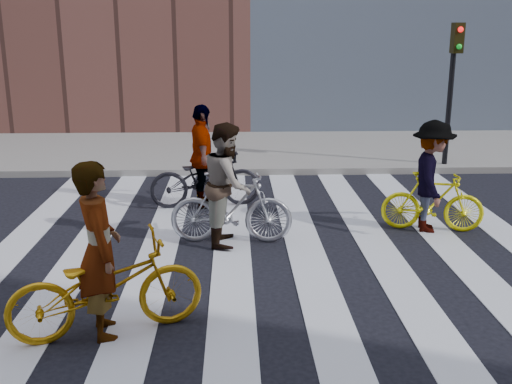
{
  "coord_description": "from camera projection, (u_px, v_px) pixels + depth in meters",
  "views": [
    {
      "loc": [
        -0.5,
        -8.07,
        3.21
      ],
      "look_at": [
        -0.19,
        0.3,
        0.91
      ],
      "focal_mm": 42.0,
      "sensor_mm": 36.0,
      "label": 1
    }
  ],
  "objects": [
    {
      "name": "zebra_crosswalk",
      "position": [
        270.0,
        258.0,
        8.65
      ],
      "size": [
        8.25,
        10.0,
        0.01
      ],
      "color": "silver",
      "rests_on": "ground"
    },
    {
      "name": "rider_rear",
      "position": [
        202.0,
        157.0,
        10.9
      ],
      "size": [
        0.61,
        1.17,
        1.9
      ],
      "primitive_type": "imported",
      "rotation": [
        0.0,
        0.0,
        1.71
      ],
      "color": "slate",
      "rests_on": "ground"
    },
    {
      "name": "bike_silver_mid",
      "position": [
        231.0,
        208.0,
        9.13
      ],
      "size": [
        1.89,
        0.63,
        1.12
      ],
      "primitive_type": "imported",
      "rotation": [
        0.0,
        0.0,
        1.51
      ],
      "color": "#ABADB5",
      "rests_on": "ground"
    },
    {
      "name": "rider_right",
      "position": [
        432.0,
        177.0,
        9.59
      ],
      "size": [
        0.9,
        1.28,
        1.82
      ],
      "primitive_type": "imported",
      "rotation": [
        0.0,
        0.0,
        1.37
      ],
      "color": "slate",
      "rests_on": "ground"
    },
    {
      "name": "ground",
      "position": [
        270.0,
        258.0,
        8.65
      ],
      "size": [
        100.0,
        100.0,
        0.0
      ],
      "primitive_type": "plane",
      "color": "black",
      "rests_on": "ground"
    },
    {
      "name": "bike_yellow_left",
      "position": [
        106.0,
        287.0,
        6.38
      ],
      "size": [
        2.2,
        1.34,
        1.09
      ],
      "primitive_type": "imported",
      "rotation": [
        0.0,
        0.0,
        1.89
      ],
      "color": "#C5880A",
      "rests_on": "ground"
    },
    {
      "name": "bike_yellow_right",
      "position": [
        433.0,
        202.0,
        9.7
      ],
      "size": [
        1.69,
        0.78,
        0.98
      ],
      "primitive_type": "imported",
      "rotation": [
        0.0,
        0.0,
        1.37
      ],
      "color": "#FDF40E",
      "rests_on": "ground"
    },
    {
      "name": "sidewalk_far",
      "position": [
        253.0,
        150.0,
        15.86
      ],
      "size": [
        100.0,
        5.0,
        0.15
      ],
      "primitive_type": "cube",
      "color": "gray",
      "rests_on": "ground"
    },
    {
      "name": "bike_dark_rear",
      "position": [
        205.0,
        179.0,
        11.01
      ],
      "size": [
        2.12,
        0.99,
        1.07
      ],
      "primitive_type": "imported",
      "rotation": [
        0.0,
        0.0,
        1.71
      ],
      "color": "black",
      "rests_on": "ground"
    },
    {
      "name": "rider_left",
      "position": [
        99.0,
        250.0,
        6.27
      ],
      "size": [
        0.66,
        0.81,
        1.92
      ],
      "primitive_type": "imported",
      "rotation": [
        0.0,
        0.0,
        1.89
      ],
      "color": "slate",
      "rests_on": "ground"
    },
    {
      "name": "traffic_signal",
      "position": [
        453.0,
        71.0,
        13.33
      ],
      "size": [
        0.22,
        0.42,
        3.33
      ],
      "color": "black",
      "rests_on": "ground"
    },
    {
      "name": "rider_mid",
      "position": [
        228.0,
        184.0,
        9.03
      ],
      "size": [
        0.76,
        0.95,
        1.87
      ],
      "primitive_type": "imported",
      "rotation": [
        0.0,
        0.0,
        1.51
      ],
      "color": "slate",
      "rests_on": "ground"
    }
  ]
}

